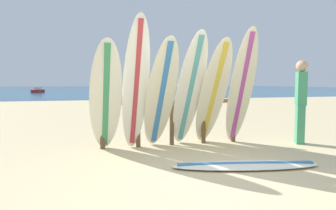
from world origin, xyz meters
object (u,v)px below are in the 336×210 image
object	(u,v)px
surfboard_leaning_left	(136,85)
surfboard_leaning_right	(241,89)
surfboard_leaning_far_left	(106,97)
small_boat_offshore	(38,90)
surfboard_leaning_center_right	(213,93)
surfboard_lying_on_sand	(246,165)
surfboard_leaning_center	(189,91)
surfboard_leaning_center_left	(161,95)
surfboard_rack	(172,114)
beachgoer_standing	(301,98)

from	to	relation	value
surfboard_leaning_left	surfboard_leaning_right	distance (m)	2.08
surfboard_leaning_far_left	small_boat_offshore	xyz separation A→B (m)	(-6.91, 34.98, -0.74)
surfboard_leaning_center_right	surfboard_lying_on_sand	bearing A→B (deg)	-94.67
surfboard_leaning_left	surfboard_lying_on_sand	size ratio (longest dim) A/B	1.08
surfboard_leaning_center	surfboard_leaning_left	bearing A→B (deg)	-177.14
surfboard_leaning_left	surfboard_leaning_center_right	world-z (taller)	surfboard_leaning_left
surfboard_leaning_far_left	small_boat_offshore	distance (m)	35.66
surfboard_leaning_right	small_boat_offshore	distance (m)	36.34
surfboard_leaning_center_left	surfboard_leaning_center	xyz separation A→B (m)	(0.58, 0.04, 0.07)
surfboard_leaning_center_left	surfboard_lying_on_sand	distance (m)	2.01
surfboard_rack	surfboard_lying_on_sand	distance (m)	1.99
surfboard_lying_on_sand	small_boat_offshore	size ratio (longest dim) A/B	0.94
surfboard_leaning_center	surfboard_rack	bearing A→B (deg)	133.45
surfboard_leaning_center_right	surfboard_lying_on_sand	world-z (taller)	surfboard_leaning_center_right
surfboard_leaning_center_right	surfboard_leaning_center_left	bearing A→B (deg)	-177.14
surfboard_rack	surfboard_lying_on_sand	size ratio (longest dim) A/B	1.25
surfboard_rack	surfboard_lying_on_sand	world-z (taller)	surfboard_rack
surfboard_rack	surfboard_leaning_center_right	xyz separation A→B (m)	(0.77, -0.28, 0.42)
surfboard_rack	surfboard_leaning_left	size ratio (longest dim) A/B	1.16
surfboard_rack	surfboard_leaning_far_left	distance (m)	1.41
surfboard_leaning_center_right	small_boat_offshore	bearing A→B (deg)	104.45
surfboard_leaning_center	beachgoer_standing	distance (m)	2.35
surfboard_leaning_left	small_boat_offshore	bearing A→B (deg)	102.02
surfboard_leaning_center_right	surfboard_lying_on_sand	xyz separation A→B (m)	(-0.12, -1.51, -1.01)
surfboard_leaning_far_left	surfboard_leaning_center_right	xyz separation A→B (m)	(2.08, 0.07, 0.05)
surfboard_leaning_center_left	surfboard_leaning_right	bearing A→B (deg)	-3.69
surfboard_leaning_center	surfboard_leaning_center_left	bearing A→B (deg)	-175.75
surfboard_lying_on_sand	surfboard_leaning_center	bearing A→B (deg)	104.04
beachgoer_standing	surfboard_leaning_center_right	bearing A→B (deg)	171.74
surfboard_leaning_left	surfboard_leaning_center_right	bearing A→B (deg)	2.34
surfboard_leaning_right	small_boat_offshore	size ratio (longest dim) A/B	0.94
surfboard_leaning_right	surfboard_leaning_center_right	bearing A→B (deg)	163.42
surfboard_leaning_center_left	surfboard_leaning_center	bearing A→B (deg)	4.25
surfboard_leaning_center_left	surfboard_leaning_right	size ratio (longest dim) A/B	0.91
surfboard_leaning_left	surfboard_lying_on_sand	bearing A→B (deg)	-45.47
surfboard_rack	surfboard_lying_on_sand	bearing A→B (deg)	-70.06
surfboard_rack	small_boat_offshore	world-z (taller)	surfboard_rack
surfboard_leaning_center	beachgoer_standing	world-z (taller)	surfboard_leaning_center
surfboard_leaning_left	beachgoer_standing	world-z (taller)	surfboard_leaning_left
surfboard_leaning_left	surfboard_lying_on_sand	world-z (taller)	surfboard_leaning_left
surfboard_leaning_center_right	small_boat_offshore	distance (m)	36.05
beachgoer_standing	small_boat_offshore	distance (m)	36.80
surfboard_leaning_center_left	surfboard_leaning_far_left	bearing A→B (deg)	-178.86
surfboard_rack	beachgoer_standing	bearing A→B (deg)	-11.81
surfboard_lying_on_sand	surfboard_leaning_far_left	bearing A→B (deg)	143.81
surfboard_rack	surfboard_leaning_left	distance (m)	1.04
surfboard_leaning_center	small_boat_offshore	bearing A→B (deg)	103.67
surfboard_rack	surfboard_leaning_center	world-z (taller)	surfboard_leaning_center
surfboard_lying_on_sand	beachgoer_standing	bearing A→B (deg)	32.50
surfboard_leaning_right	small_boat_offshore	world-z (taller)	surfboard_leaning_right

